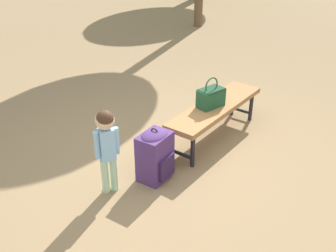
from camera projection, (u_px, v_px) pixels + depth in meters
name	position (u px, v px, depth m)	size (l,w,h in m)	color
ground_plane	(170.00, 167.00, 4.30)	(40.00, 40.00, 0.00)	#8C704C
park_bench	(216.00, 109.00, 4.69)	(1.61, 0.46, 0.45)	#9E6B3D
handbag	(211.00, 97.00, 4.56)	(0.36, 0.26, 0.37)	#1E4C2D
child_standing	(106.00, 139.00, 3.64)	(0.22, 0.18, 0.90)	#B2D8B2
backpack_large	(155.00, 154.00, 3.99)	(0.36, 0.32, 0.59)	#4C2D66
backpack_small	(162.00, 152.00, 4.28)	(0.23, 0.23, 0.31)	#1E4C2D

